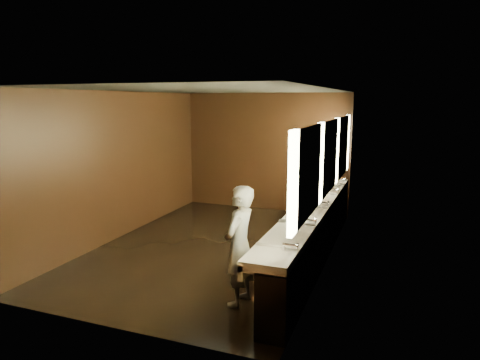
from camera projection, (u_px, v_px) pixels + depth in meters
name	position (u px, v px, depth m)	size (l,w,h in m)	color
floor	(216.00, 247.00, 7.78)	(6.00, 6.00, 0.00)	black
ceiling	(214.00, 90.00, 7.26)	(4.00, 6.00, 0.02)	#2D2D2B
wall_back	(266.00, 152.00, 10.28)	(4.00, 0.02, 2.80)	black
wall_front	(106.00, 212.00, 4.76)	(4.00, 0.02, 2.80)	black
wall_left	(120.00, 165.00, 8.21)	(0.02, 6.00, 2.80)	black
wall_right	(330.00, 178.00, 6.83)	(0.02, 6.00, 2.80)	black
sink_counter	(315.00, 231.00, 7.07)	(0.55, 5.40, 1.01)	black
mirror_band	(329.00, 157.00, 6.77)	(0.06, 5.03, 1.15)	#FFF8B6
person	(239.00, 246.00, 5.49)	(0.58, 0.38, 1.58)	#7B91B8
trash_bin	(291.00, 259.00, 6.50)	(0.32, 0.32, 0.50)	black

